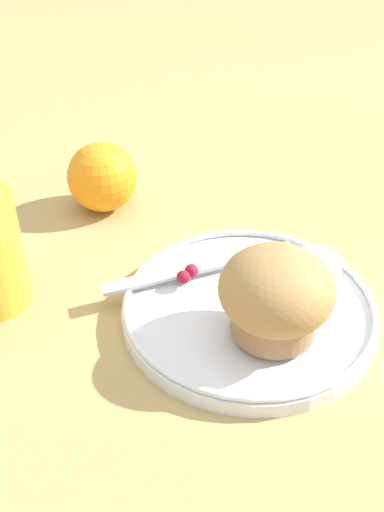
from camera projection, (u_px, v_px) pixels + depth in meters
The scene contains 7 objects.
ground_plane at pixel (245, 301), 0.54m from camera, with size 3.00×3.00×0.00m, color tan.
plate at pixel (249, 308), 0.52m from camera, with size 0.23×0.23×0.02m.
muffin at pixel (276, 295), 0.46m from camera, with size 0.09×0.09×0.08m.
cream_ramekin at pixel (316, 268), 0.53m from camera, with size 0.05×0.05×0.02m.
berry_pair at pixel (187, 274), 0.53m from camera, with size 0.03×0.01×0.01m.
butter_knife at pixel (202, 267), 0.55m from camera, with size 0.17×0.12×0.00m.
orange_fruit at pixel (102, 177), 0.65m from camera, with size 0.08×0.08×0.08m.
Camera 1 is at (-0.36, -0.21, 0.36)m, focal length 40.00 mm.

